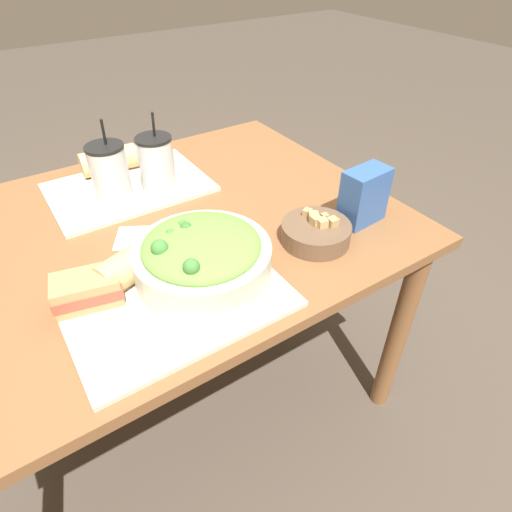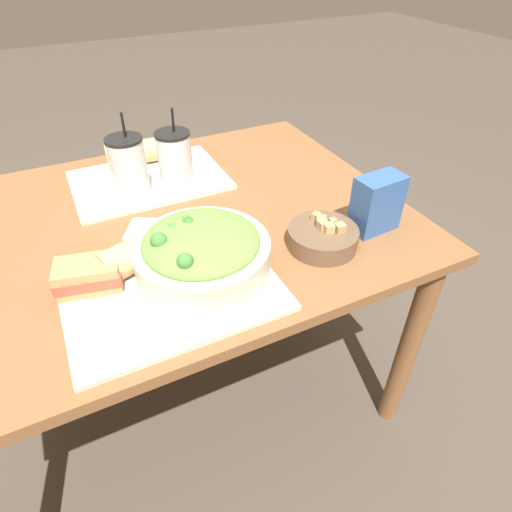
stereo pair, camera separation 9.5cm
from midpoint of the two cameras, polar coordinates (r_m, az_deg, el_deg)
ground_plane at (r=1.69m, az=-6.79°, el=-16.50°), size 12.00×12.00×0.00m
dining_table at (r=1.23m, az=-9.01°, el=1.03°), size 1.27×0.96×0.74m
tray_near at (r=0.93m, az=-8.10°, el=-5.11°), size 0.45×0.32×0.01m
tray_far at (r=1.36m, az=-12.11°, el=9.81°), size 0.45×0.32×0.01m
salad_bowl at (r=0.93m, az=-4.35°, el=0.42°), size 0.30×0.30×0.12m
soup_bowl at (r=1.07m, az=11.43°, el=2.47°), size 0.17×0.17×0.07m
sandwich_near at (r=0.96m, az=-18.82°, el=-2.57°), size 0.15×0.11×0.06m
baguette_near at (r=0.98m, az=-12.66°, el=0.41°), size 0.19×0.13×0.07m
baguette_far at (r=1.44m, az=-14.02°, el=13.18°), size 0.17×0.09×0.07m
drink_cup_dark at (r=1.23m, az=-14.37°, el=10.90°), size 0.10×0.10×0.25m
drink_cup_red at (r=1.26m, az=-8.52°, el=12.16°), size 0.10×0.10×0.24m
chip_bag at (r=1.14m, az=18.17°, el=6.56°), size 0.13×0.08×0.15m
napkin_folded at (r=1.14m, az=-11.05°, el=3.42°), size 0.17×0.16×0.00m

